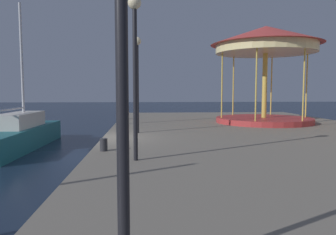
{
  "coord_description": "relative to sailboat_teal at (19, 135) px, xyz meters",
  "views": [
    {
      "loc": [
        1.77,
        -13.18,
        2.73
      ],
      "look_at": [
        2.97,
        4.41,
        1.23
      ],
      "focal_mm": 34.75,
      "sensor_mm": 36.0,
      "label": 1
    }
  ],
  "objects": [
    {
      "name": "lamp_post_far_end",
      "position": [
        5.52,
        -0.75,
        3.06
      ],
      "size": [
        0.36,
        0.36,
        4.26
      ],
      "color": "black",
      "rests_on": "quay_dock"
    },
    {
      "name": "lamp_post_mid_promenade",
      "position": [
        5.6,
        -6.54,
        3.15
      ],
      "size": [
        0.36,
        0.36,
        4.41
      ],
      "color": "black",
      "rests_on": "quay_dock"
    },
    {
      "name": "bollard_south",
      "position": [
        4.55,
        6.46,
        0.34
      ],
      "size": [
        0.24,
        0.24,
        0.4
      ],
      "primitive_type": "cylinder",
      "color": "#2D2D33",
      "rests_on": "quay_dock"
    },
    {
      "name": "bollard_center",
      "position": [
        4.55,
        -5.08,
        0.34
      ],
      "size": [
        0.24,
        0.24,
        0.4
      ],
      "primitive_type": "cylinder",
      "color": "#2D2D33",
      "rests_on": "quay_dock"
    },
    {
      "name": "quay_dock",
      "position": [
        11.01,
        -2.2,
        -0.26
      ],
      "size": [
        13.79,
        28.92,
        0.8
      ],
      "primitive_type": "cube",
      "color": "gray",
      "rests_on": "ground"
    },
    {
      "name": "carousel",
      "position": [
        12.85,
        3.33,
        4.36
      ],
      "size": [
        6.38,
        6.38,
        5.61
      ],
      "color": "#B23333",
      "rests_on": "quay_dock"
    },
    {
      "name": "ground_plane",
      "position": [
        4.12,
        -2.2,
        -0.66
      ],
      "size": [
        120.0,
        120.0,
        0.0
      ],
      "primitive_type": "plane",
      "color": "#162338"
    },
    {
      "name": "sailboat_teal",
      "position": [
        0.0,
        0.0,
        0.0
      ],
      "size": [
        1.95,
        7.37,
        6.8
      ],
      "color": "#19606B",
      "rests_on": "ground"
    }
  ]
}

